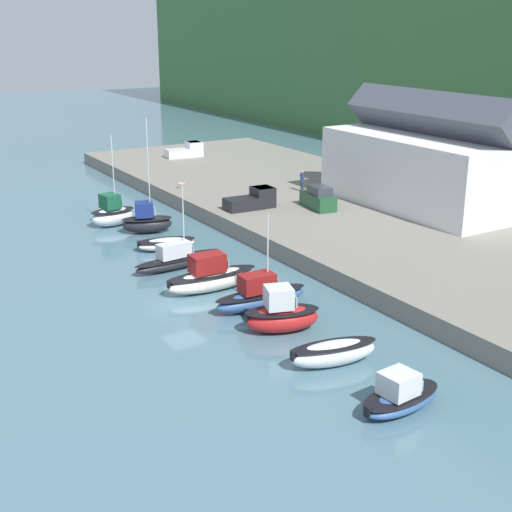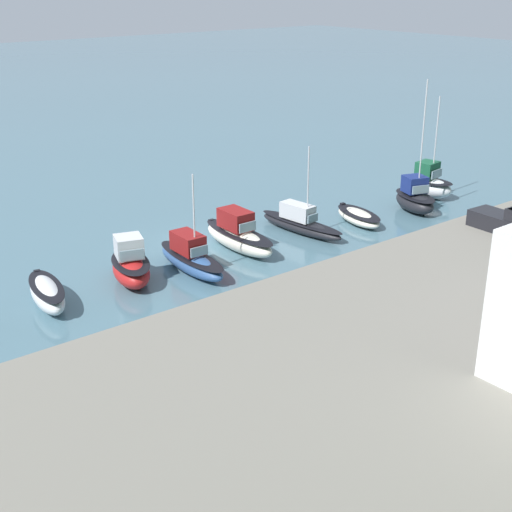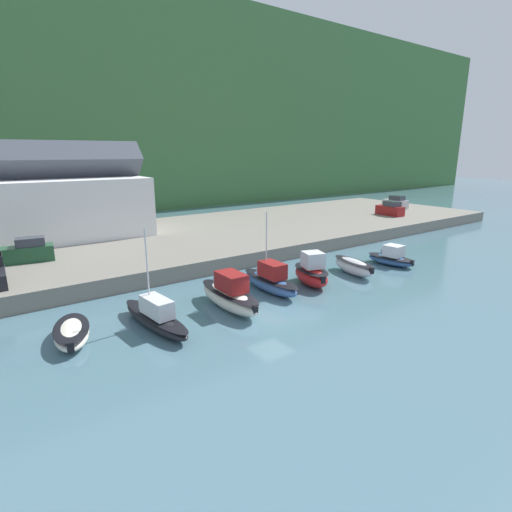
{
  "view_description": "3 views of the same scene",
  "coord_description": "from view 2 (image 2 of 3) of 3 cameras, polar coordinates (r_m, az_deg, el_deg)",
  "views": [
    {
      "loc": [
        40.32,
        -18.8,
        18.07
      ],
      "look_at": [
        -2.77,
        7.39,
        1.44
      ],
      "focal_mm": 50.0,
      "sensor_mm": 36.0,
      "label": 1
    },
    {
      "loc": [
        25.47,
        38.97,
        17.4
      ],
      "look_at": [
        1.7,
        8.89,
        2.18
      ],
      "focal_mm": 50.0,
      "sensor_mm": 36.0,
      "label": 2
    },
    {
      "loc": [
        -15.71,
        -19.92,
        10.95
      ],
      "look_at": [
        4.13,
        7.46,
        2.08
      ],
      "focal_mm": 28.0,
      "sensor_mm": 36.0,
      "label": 3
    }
  ],
  "objects": [
    {
      "name": "moored_boat_1",
      "position": [
        57.19,
        12.59,
        4.53
      ],
      "size": [
        3.55,
        4.95,
        10.23
      ],
      "rotation": [
        0.0,
        0.0,
        -0.33
      ],
      "color": "black",
      "rests_on": "ground_plane"
    },
    {
      "name": "moored_boat_0",
      "position": [
        61.12,
        13.6,
        5.61
      ],
      "size": [
        2.97,
        4.55,
        8.4
      ],
      "rotation": [
        0.0,
        0.0,
        0.15
      ],
      "color": "white",
      "rests_on": "ground_plane"
    },
    {
      "name": "moored_boat_5",
      "position": [
        44.55,
        -5.24,
        -0.17
      ],
      "size": [
        2.04,
        6.73,
        6.41
      ],
      "rotation": [
        0.0,
        0.0,
        -0.03
      ],
      "color": "#33568E",
      "rests_on": "ground_plane"
    },
    {
      "name": "moored_boat_4",
      "position": [
        47.91,
        -1.43,
        1.65
      ],
      "size": [
        2.12,
        6.95,
        2.74
      ],
      "rotation": [
        0.0,
        0.0,
        -0.01
      ],
      "color": "white",
      "rests_on": "ground_plane"
    },
    {
      "name": "moored_boat_2",
      "position": [
        53.74,
        8.2,
        3.13
      ],
      "size": [
        3.04,
        5.18,
        0.97
      ],
      "rotation": [
        0.0,
        0.0,
        -0.23
      ],
      "color": "white",
      "rests_on": "ground_plane"
    },
    {
      "name": "moored_boat_7",
      "position": [
        41.56,
        -16.37,
        -2.89
      ],
      "size": [
        2.57,
        5.38,
        1.42
      ],
      "rotation": [
        0.0,
        0.0,
        -0.18
      ],
      "color": "silver",
      "rests_on": "ground_plane"
    },
    {
      "name": "quay_promenade",
      "position": [
        34.29,
        17.49,
        -8.55
      ],
      "size": [
        104.04,
        25.34,
        1.45
      ],
      "color": "gray",
      "rests_on": "ground_plane"
    },
    {
      "name": "moored_boat_3",
      "position": [
        51.31,
        3.57,
        2.68
      ],
      "size": [
        2.37,
        7.66,
        6.42
      ],
      "rotation": [
        0.0,
        0.0,
        0.11
      ],
      "color": "black",
      "rests_on": "ground_plane"
    },
    {
      "name": "pickup_truck_1",
      "position": [
        49.69,
        19.73,
        2.62
      ],
      "size": [
        2.16,
        4.81,
        1.9
      ],
      "rotation": [
        0.0,
        0.0,
        -0.05
      ],
      "color": "black",
      "rests_on": "quay_promenade"
    },
    {
      "name": "ground_plane",
      "position": [
        49.7,
        -4.83,
        1.09
      ],
      "size": [
        320.0,
        320.0,
        0.0
      ],
      "primitive_type": "plane",
      "color": "slate"
    },
    {
      "name": "moored_boat_6",
      "position": [
        43.38,
        -9.99,
        -0.79
      ],
      "size": [
        3.5,
        5.07,
        2.9
      ],
      "rotation": [
        0.0,
        0.0,
        -0.31
      ],
      "color": "red",
      "rests_on": "ground_plane"
    }
  ]
}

